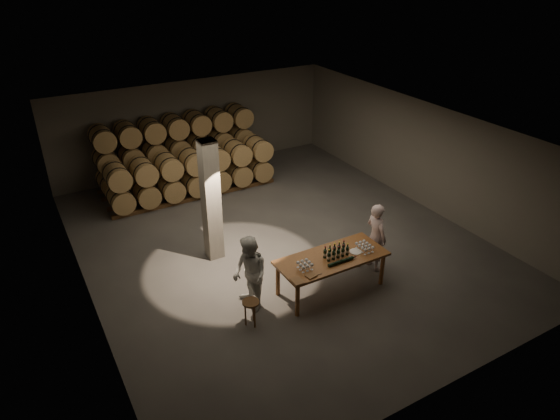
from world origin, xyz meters
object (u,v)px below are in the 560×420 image
person_woman (250,274)px  bottle_cluster (336,252)px  plate (356,252)px  stool (251,306)px  notebook_near (311,276)px  tasting_table (332,261)px  person_man (376,237)px

person_woman → bottle_cluster: bearing=77.7°
plate → stool: 2.82m
stool → person_woman: (0.26, 0.53, 0.39)m
notebook_near → person_woman: person_woman is taller
bottle_cluster → person_woman: 2.07m
plate → notebook_near: size_ratio=1.27×
tasting_table → bottle_cluster: size_ratio=4.35×
tasting_table → notebook_near: notebook_near is taller
person_man → person_woman: bearing=86.3°
tasting_table → person_man: bearing=8.4°
bottle_cluster → plate: (0.50, -0.08, -0.10)m
bottle_cluster → tasting_table: bearing=169.0°
bottle_cluster → stool: size_ratio=0.98×
notebook_near → person_man: person_man is taller
bottle_cluster → person_woman: (-2.03, 0.36, -0.12)m
bottle_cluster → stool: (-2.29, -0.18, -0.51)m
bottle_cluster → notebook_near: bearing=-157.9°
plate → person_woman: 2.57m
bottle_cluster → plate: bearing=-8.7°
stool → plate: bearing=2.0°
tasting_table → person_man: (1.47, 0.22, 0.09)m
stool → person_woman: person_woman is taller
plate → person_man: (0.86, 0.31, -0.02)m
person_man → plate: bearing=108.3°
bottle_cluster → person_man: bearing=9.8°
person_man → person_woman: person_woman is taller
tasting_table → person_man: size_ratio=1.46×
plate → bottle_cluster: bearing=171.3°
notebook_near → person_man: (2.29, 0.61, -0.02)m
stool → bottle_cluster: bearing=4.4°
bottle_cluster → stool: bearing=-175.6°
notebook_near → stool: (-1.37, 0.20, -0.41)m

